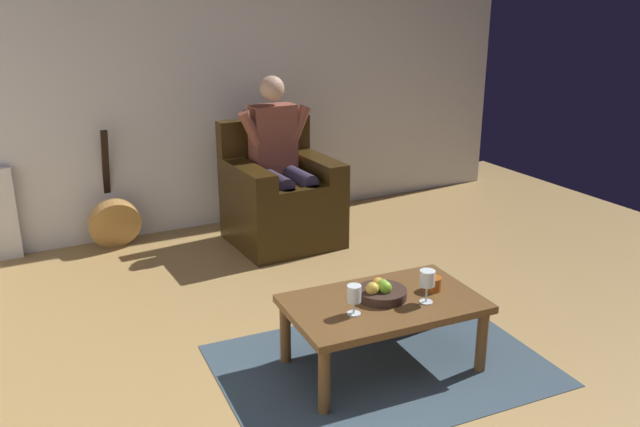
# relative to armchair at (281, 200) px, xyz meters

# --- Properties ---
(wall_back) EXTENTS (6.40, 0.06, 2.77)m
(wall_back) POSITION_rel_armchair_xyz_m (0.62, -0.68, 1.04)
(wall_back) COLOR silver
(wall_back) RESTS_ON ground
(rug) EXTENTS (1.78, 1.31, 0.01)m
(rug) POSITION_rel_armchair_xyz_m (0.30, 1.97, -0.34)
(rug) COLOR #354753
(rug) RESTS_ON ground
(armchair) EXTENTS (0.80, 0.78, 0.96)m
(armchair) POSITION_rel_armchair_xyz_m (0.00, 0.00, 0.00)
(armchair) COLOR #32220B
(armchair) RESTS_ON ground
(person_seated) EXTENTS (0.61, 0.61, 1.31)m
(person_seated) POSITION_rel_armchair_xyz_m (-0.00, 0.02, 0.35)
(person_seated) COLOR brown
(person_seated) RESTS_ON ground
(coffee_table) EXTENTS (1.05, 0.67, 0.39)m
(coffee_table) POSITION_rel_armchair_xyz_m (0.30, 1.97, -0.01)
(coffee_table) COLOR brown
(coffee_table) RESTS_ON ground
(guitar) EXTENTS (0.40, 0.35, 1.05)m
(guitar) POSITION_rel_armchair_xyz_m (1.21, -0.48, -0.11)
(guitar) COLOR #B17F41
(guitar) RESTS_ON ground
(wine_glass_near) EXTENTS (0.08, 0.08, 0.18)m
(wine_glass_near) POSITION_rel_armchair_xyz_m (0.12, 2.09, 0.17)
(wine_glass_near) COLOR silver
(wine_glass_near) RESTS_ON coffee_table
(wine_glass_far) EXTENTS (0.07, 0.07, 0.16)m
(wine_glass_far) POSITION_rel_armchair_xyz_m (0.52, 2.03, 0.14)
(wine_glass_far) COLOR silver
(wine_glass_far) RESTS_ON coffee_table
(fruit_bowl) EXTENTS (0.26, 0.26, 0.11)m
(fruit_bowl) POSITION_rel_armchair_xyz_m (0.30, 1.94, 0.08)
(fruit_bowl) COLOR #36241C
(fruit_bowl) RESTS_ON coffee_table
(candle_jar) EXTENTS (0.10, 0.10, 0.08)m
(candle_jar) POSITION_rel_armchair_xyz_m (0.00, 1.99, 0.08)
(candle_jar) COLOR #AB5016
(candle_jar) RESTS_ON coffee_table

